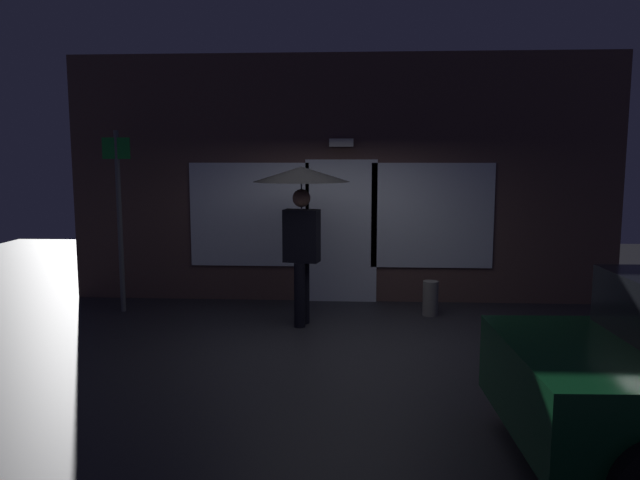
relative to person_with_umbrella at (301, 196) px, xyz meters
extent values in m
plane|color=#26262B|center=(0.49, -0.77, -1.73)|extent=(18.00, 18.00, 0.00)
cube|color=brown|center=(0.49, 1.58, 0.16)|extent=(8.43, 0.30, 3.79)
cube|color=white|center=(0.49, 1.41, -0.63)|extent=(1.10, 0.04, 2.20)
cube|color=white|center=(-0.94, 1.41, -0.38)|extent=(1.85, 0.04, 1.60)
cube|color=white|center=(1.87, 1.41, -0.38)|extent=(1.85, 0.04, 1.60)
cube|color=white|center=(0.49, 1.33, 0.72)|extent=(0.36, 0.16, 0.12)
cylinder|color=black|center=(0.02, 0.10, -1.30)|extent=(0.15, 0.15, 0.86)
cylinder|color=black|center=(-0.02, -0.10, -1.30)|extent=(0.15, 0.15, 0.86)
cube|color=black|center=(0.00, 0.00, -0.52)|extent=(0.50, 0.33, 0.70)
cube|color=silver|center=(-0.03, 0.13, -0.52)|extent=(0.14, 0.05, 0.56)
cube|color=red|center=(-0.03, 0.13, -0.54)|extent=(0.05, 0.03, 0.45)
sphere|color=tan|center=(0.00, 0.00, -0.02)|extent=(0.24, 0.24, 0.24)
cylinder|color=slate|center=(0.00, 0.00, -0.05)|extent=(0.02, 0.02, 0.87)
cone|color=black|center=(0.00, 0.00, 0.29)|extent=(1.27, 1.27, 0.20)
cylinder|color=black|center=(2.44, -2.78, -1.41)|extent=(0.65, 0.24, 0.64)
cylinder|color=#595B60|center=(-2.67, 0.59, -0.42)|extent=(0.07, 0.07, 2.61)
cube|color=#198C33|center=(-2.67, 0.57, 0.63)|extent=(0.40, 0.02, 0.30)
cylinder|color=slate|center=(1.78, 0.61, -1.48)|extent=(0.22, 0.22, 0.49)
camera|label=1|loc=(0.72, -8.07, 0.52)|focal=34.80mm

